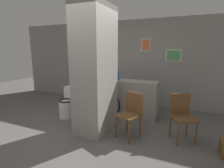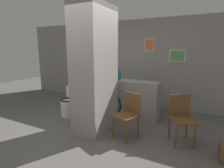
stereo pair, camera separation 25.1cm
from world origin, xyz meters
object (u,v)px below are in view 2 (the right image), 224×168
(toilet, at_px, (69,103))
(chair_by_doorway, at_px, (181,116))
(chair_near_pillar, at_px, (128,113))
(bicycle, at_px, (96,102))
(bottle_tall, at_px, (119,76))

(toilet, height_order, chair_by_doorway, chair_by_doorway)
(chair_near_pillar, relative_size, bicycle, 0.59)
(chair_by_doorway, relative_size, bottle_tall, 2.89)
(bicycle, height_order, bottle_tall, bottle_tall)
(toilet, xyz_separation_m, bicycle, (0.53, 0.48, -0.01))
(bicycle, relative_size, bottle_tall, 4.89)
(toilet, distance_m, bicycle, 0.71)
(chair_by_doorway, relative_size, bicycle, 0.59)
(chair_by_doorway, distance_m, bicycle, 2.29)
(chair_by_doorway, height_order, bottle_tall, bottle_tall)
(chair_near_pillar, bearing_deg, bicycle, 168.10)
(chair_near_pillar, height_order, chair_by_doorway, same)
(bottle_tall, bearing_deg, bicycle, -167.04)
(chair_near_pillar, distance_m, bottle_tall, 1.30)
(toilet, distance_m, chair_by_doorway, 2.76)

